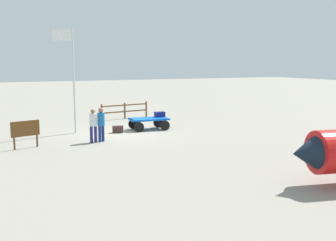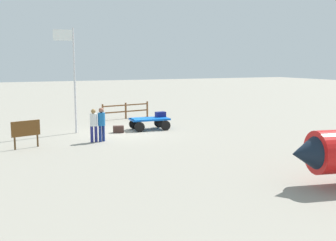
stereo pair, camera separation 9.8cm
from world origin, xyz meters
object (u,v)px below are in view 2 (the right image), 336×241
(suitcase_olive, at_px, (118,129))
(flagpole, at_px, (72,71))
(luggage_cart, at_px, (149,121))
(suitcase_tan, at_px, (160,114))
(worker_lead, at_px, (94,123))
(worker_trailing, at_px, (102,122))
(signboard, at_px, (26,130))

(suitcase_olive, xyz_separation_m, flagpole, (2.21, -0.88, 3.13))
(luggage_cart, xyz_separation_m, suitcase_tan, (-0.80, -0.24, 0.32))
(suitcase_tan, xyz_separation_m, worker_lead, (4.51, 2.51, 0.13))
(suitcase_olive, xyz_separation_m, worker_trailing, (1.44, 2.00, 0.77))
(luggage_cart, bearing_deg, signboard, 19.24)
(suitcase_olive, xyz_separation_m, signboard, (4.88, 2.10, 0.63))
(worker_trailing, relative_size, flagpole, 0.30)
(suitcase_olive, relative_size, flagpole, 0.12)
(suitcase_tan, distance_m, signboard, 7.99)
(suitcase_tan, xyz_separation_m, suitcase_olive, (2.68, 0.50, -0.61))
(luggage_cart, height_order, suitcase_tan, suitcase_tan)
(suitcase_tan, bearing_deg, worker_trailing, 31.23)
(flagpole, relative_size, signboard, 4.47)
(suitcase_olive, height_order, flagpole, flagpole)
(suitcase_tan, height_order, flagpole, flagpole)
(worker_lead, xyz_separation_m, worker_trailing, (-0.39, -0.01, 0.03))
(signboard, bearing_deg, worker_trailing, -178.30)
(luggage_cart, height_order, suitcase_olive, luggage_cart)
(worker_lead, bearing_deg, suitcase_olive, -132.24)
(worker_lead, bearing_deg, luggage_cart, -148.55)
(worker_lead, relative_size, flagpole, 0.29)
(suitcase_tan, distance_m, suitcase_olive, 2.79)
(suitcase_tan, bearing_deg, signboard, 19.00)
(luggage_cart, bearing_deg, flagpole, -8.62)
(luggage_cart, bearing_deg, worker_lead, 31.45)
(flagpole, bearing_deg, luggage_cart, 171.38)
(luggage_cart, xyz_separation_m, signboard, (6.76, 2.36, 0.34))
(flagpole, bearing_deg, signboard, 48.19)
(suitcase_tan, height_order, worker_trailing, worker_trailing)
(suitcase_olive, bearing_deg, suitcase_tan, -169.45)
(suitcase_tan, bearing_deg, suitcase_olive, 10.55)
(worker_trailing, bearing_deg, suitcase_tan, -148.77)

